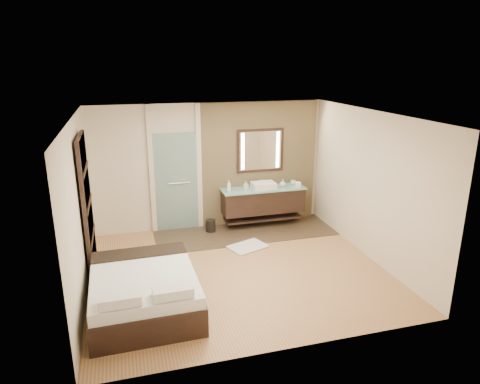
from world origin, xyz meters
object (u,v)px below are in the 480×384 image
object	(u,v)px
vanity	(263,200)
waste_bin	(211,226)
mirror_unit	(260,151)
bed	(144,291)

from	to	relation	value
vanity	waste_bin	distance (m)	1.28
waste_bin	mirror_unit	bearing A→B (deg)	14.33
vanity	mirror_unit	xyz separation A→B (m)	(0.00, 0.24, 1.07)
vanity	bed	size ratio (longest dim) A/B	0.97
bed	mirror_unit	bearing A→B (deg)	46.20
mirror_unit	bed	size ratio (longest dim) A/B	0.55
vanity	mirror_unit	distance (m)	1.10
vanity	bed	distance (m)	3.89
vanity	waste_bin	size ratio (longest dim) A/B	6.94
bed	waste_bin	size ratio (longest dim) A/B	7.19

